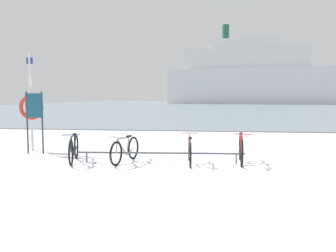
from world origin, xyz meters
TOP-DOWN VIEW (x-y plane):
  - ground at (0.00, 53.90)m, footprint 80.00×132.00m
  - bike_rack at (-1.38, 1.60)m, footprint 4.43×0.34m
  - bicycle_0 at (-3.75, 1.52)m, footprint 0.58×1.68m
  - bicycle_1 at (-2.35, 1.63)m, footprint 0.53×1.64m
  - bicycle_2 at (-0.60, 1.61)m, footprint 0.46×1.64m
  - bicycle_3 at (0.74, 1.86)m, footprint 0.46×1.70m
  - info_sign at (-5.45, 2.63)m, footprint 0.55×0.05m
  - rescue_post at (-5.84, 3.17)m, footprint 0.83×0.13m
  - ferry_ship at (8.86, 72.98)m, footprint 37.34×14.27m

SIDE VIEW (x-z plane):
  - ground at x=0.00m, z-range -0.08..0.00m
  - bike_rack at x=-1.38m, z-range 0.12..0.42m
  - bicycle_1 at x=-2.35m, z-range -0.04..0.71m
  - bicycle_2 at x=-0.60m, z-range -0.04..0.75m
  - bicycle_0 at x=-3.75m, z-range -0.04..0.76m
  - bicycle_3 at x=0.74m, z-range -0.04..0.80m
  - info_sign at x=-5.45m, z-range 0.34..2.26m
  - rescue_post at x=-5.84m, z-range -0.10..3.07m
  - ferry_ship at x=8.86m, z-range -3.00..15.25m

